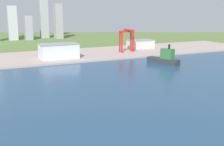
% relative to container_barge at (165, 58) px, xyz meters
% --- Properties ---
extents(ground_plane, '(2400.00, 2400.00, 0.00)m').
position_rel_container_barge_xyz_m(ground_plane, '(-159.44, -60.48, -8.24)').
color(ground_plane, '#5A7438').
extents(water_bay, '(840.00, 360.00, 0.15)m').
position_rel_container_barge_xyz_m(water_bay, '(-159.44, -120.48, -8.16)').
color(water_bay, navy).
rests_on(water_bay, ground).
extents(industrial_pier, '(840.00, 140.00, 2.50)m').
position_rel_container_barge_xyz_m(industrial_pier, '(-159.44, 129.52, -6.99)').
color(industrial_pier, '#AA988D').
rests_on(industrial_pier, ground).
extents(container_barge, '(28.45, 51.31, 28.91)m').
position_rel_container_barge_xyz_m(container_barge, '(0.00, 0.00, 0.00)').
color(container_barge, '#2D3338').
rests_on(container_barge, water_bay).
extents(port_crane_red, '(24.74, 35.01, 40.85)m').
position_rel_container_barge_xyz_m(port_crane_red, '(-0.85, 112.44, 23.33)').
color(port_crane_red, red).
rests_on(port_crane_red, industrial_pier).
extents(warehouse_main, '(58.19, 34.89, 22.64)m').
position_rel_container_barge_xyz_m(warehouse_main, '(-127.20, 101.96, 5.61)').
color(warehouse_main, silver).
rests_on(warehouse_main, industrial_pier).
extents(warehouse_annex, '(47.79, 30.96, 16.35)m').
position_rel_container_barge_xyz_m(warehouse_annex, '(48.98, 148.21, 2.46)').
color(warehouse_annex, silver).
rests_on(warehouse_annex, industrial_pier).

